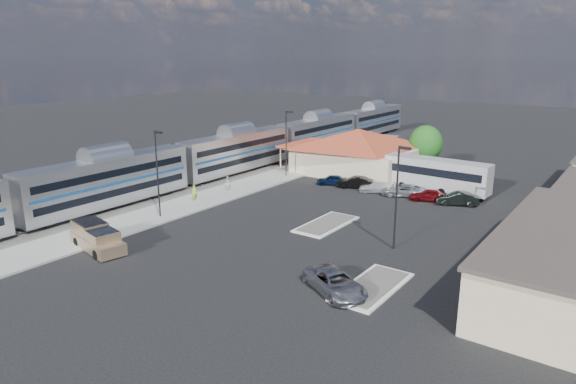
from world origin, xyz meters
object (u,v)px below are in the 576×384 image
Objects in this scene: suv at (335,283)px; coach_bus at (437,173)px; station_depot at (357,151)px; pickup_truck at (97,238)px.

coach_bus reaches higher than suv.
suv is at bearing -170.47° from coach_bus.
coach_bus is (12.83, -3.72, -0.81)m from station_depot.
pickup_truck is 0.52× the size of coach_bus.
coach_bus is at bearing -14.40° from pickup_truck.
station_depot reaches higher than coach_bus.
coach_bus reaches higher than pickup_truck.
pickup_truck is 1.17× the size of suv.
station_depot is at bearing 55.04° from suv.
pickup_truck reaches higher than suv.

